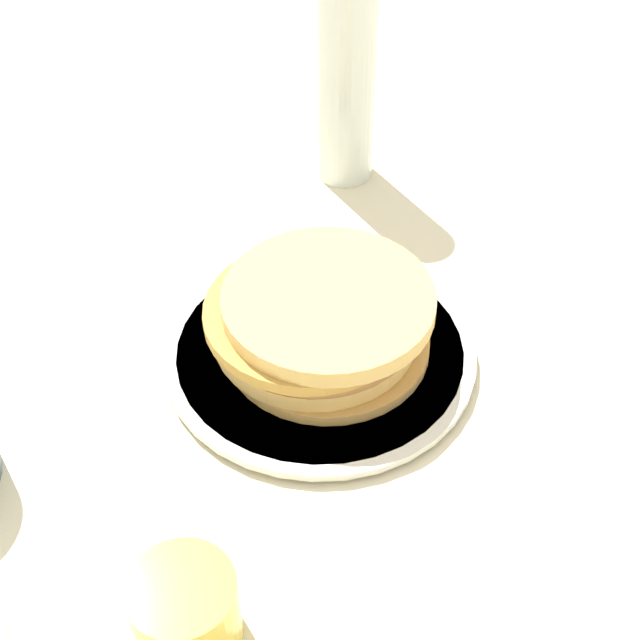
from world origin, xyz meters
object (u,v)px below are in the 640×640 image
at_px(water_bottle_near, 346,74).
at_px(plate, 320,352).
at_px(pancake_stack, 320,319).
at_px(juice_glass, 185,612).

bearing_deg(water_bottle_near, plate, 31.15).
bearing_deg(pancake_stack, plate, 46.42).
height_order(plate, pancake_stack, pancake_stack).
distance_m(plate, juice_glass, 0.28).
xyz_separation_m(pancake_stack, water_bottle_near, (-0.25, -0.15, 0.08)).
bearing_deg(plate, pancake_stack, -133.58).
bearing_deg(plate, water_bottle_near, -148.85).
xyz_separation_m(plate, pancake_stack, (-0.00, -0.00, 0.04)).
bearing_deg(pancake_stack, water_bottle_near, -148.98).
distance_m(juice_glass, water_bottle_near, 0.57).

